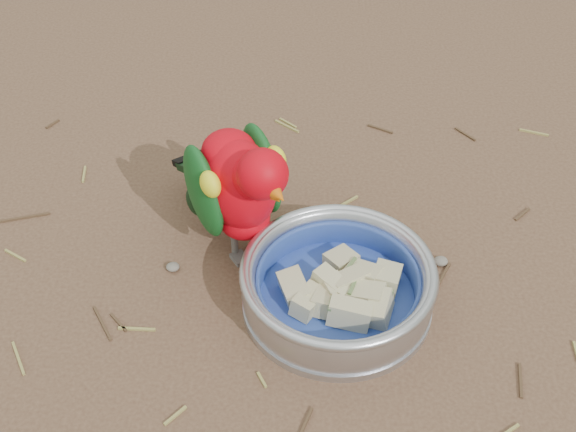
# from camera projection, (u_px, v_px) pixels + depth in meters

# --- Properties ---
(ground) EXTENTS (60.00, 60.00, 0.00)m
(ground) POSITION_uv_depth(u_px,v_px,m) (326.00, 357.00, 0.88)
(ground) COLOR brown
(food_bowl) EXTENTS (0.22, 0.22, 0.02)m
(food_bowl) POSITION_uv_depth(u_px,v_px,m) (337.00, 301.00, 0.93)
(food_bowl) COLOR #B2B2BA
(food_bowl) RESTS_ON ground
(bowl_wall) EXTENTS (0.22, 0.22, 0.04)m
(bowl_wall) POSITION_uv_depth(u_px,v_px,m) (338.00, 283.00, 0.91)
(bowl_wall) COLOR #B2B2BA
(bowl_wall) RESTS_ON food_bowl
(fruit_wedges) EXTENTS (0.13, 0.13, 0.03)m
(fruit_wedges) POSITION_uv_depth(u_px,v_px,m) (338.00, 287.00, 0.91)
(fruit_wedges) COLOR #BFB688
(fruit_wedges) RESTS_ON food_bowl
(lory_parrot) EXTENTS (0.21, 0.25, 0.18)m
(lory_parrot) POSITION_uv_depth(u_px,v_px,m) (240.00, 194.00, 0.94)
(lory_parrot) COLOR #C5020F
(lory_parrot) RESTS_ON ground
(ground_debris) EXTENTS (0.90, 0.80, 0.01)m
(ground_debris) POSITION_uv_depth(u_px,v_px,m) (365.00, 326.00, 0.91)
(ground_debris) COLOR olive
(ground_debris) RESTS_ON ground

